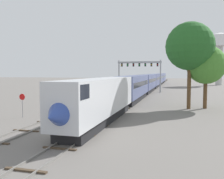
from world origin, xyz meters
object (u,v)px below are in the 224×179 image
Objects in this scene: water_tower at (220,44)px; trackside_tree_left at (206,65)px; stop_sign at (22,102)px; trackside_tree_mid at (190,46)px; signal_gantry at (139,68)px; passenger_train at (151,81)px.

water_tower is 73.78m from trackside_tree_left.
stop_sign is 24.42m from trackside_tree_mid.
signal_gantry is at bearing 79.41° from stop_sign.
trackside_tree_mid reaches higher than stop_sign.
signal_gantry is 0.95× the size of trackside_tree_mid.
water_tower is 1.71× the size of trackside_tree_mid.
water_tower is (26.91, 44.09, 10.70)m from signal_gantry.
signal_gantry is 42.41m from stop_sign.
signal_gantry is 31.29m from trackside_tree_left.
trackside_tree_mid is (9.66, -39.45, 6.62)m from passenger_train.
trackside_tree_left is 3.78m from trackside_tree_mid.
trackside_tree_left is at bearing -62.79° from signal_gantry.
passenger_train is at bearing 107.47° from trackside_tree_left.
stop_sign is (-7.75, -41.44, -4.59)m from signal_gantry.
stop_sign is (-34.66, -85.54, -15.30)m from water_tower.
passenger_train is 10.26× the size of signal_gantry.
passenger_train is 44.16m from water_tower.
trackside_tree_left is at bearing 25.63° from trackside_tree_mid.
trackside_tree_mid is (19.66, 12.47, 7.36)m from stop_sign.
signal_gantry is (-2.25, -10.48, 3.85)m from passenger_train.
trackside_tree_left is at bearing -99.94° from water_tower.
water_tower is at bearing 53.74° from passenger_train.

